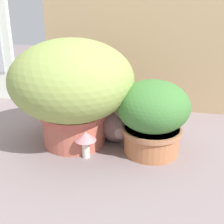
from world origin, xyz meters
TOP-DOWN VIEW (x-y plane):
  - ground_plane at (0.00, 0.00)m, footprint 6.00×6.00m
  - cardboard_backdrop at (0.13, 0.59)m, footprint 1.23×0.03m
  - grass_planter at (-0.10, 0.00)m, footprint 0.61×0.61m
  - leafy_planter at (0.30, -0.02)m, footprint 0.35×0.35m
  - cat at (0.10, 0.06)m, footprint 0.30×0.36m
  - mushroom_ornament_pink at (-0.00, -0.14)m, footprint 0.10×0.10m
  - mushroom_ornament_red at (-0.12, -0.10)m, footprint 0.11×0.11m

SIDE VIEW (x-z plane):
  - ground_plane at x=0.00m, z-range 0.00..0.00m
  - mushroom_ornament_red at x=-0.12m, z-range 0.03..0.15m
  - mushroom_ornament_pink at x=0.00m, z-range 0.03..0.16m
  - cat at x=0.10m, z-range -0.04..0.28m
  - leafy_planter at x=0.30m, z-range 0.01..0.38m
  - grass_planter at x=-0.10m, z-range 0.04..0.58m
  - cardboard_backdrop at x=0.13m, z-range 0.00..0.83m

